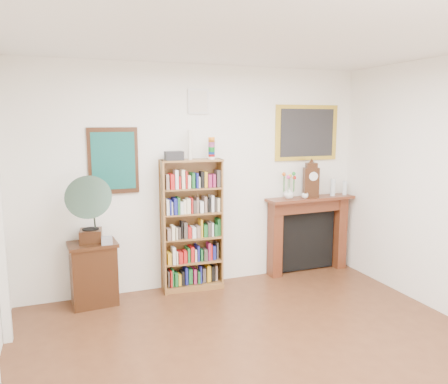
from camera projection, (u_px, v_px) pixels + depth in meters
name	position (u px, v px, depth m)	size (l,w,h in m)	color
room	(299.00, 219.00, 3.23)	(4.51, 5.01, 2.81)	#4E2917
teal_poster	(113.00, 161.00, 5.12)	(0.58, 0.04, 0.78)	black
small_picture	(198.00, 101.00, 5.37)	(0.26, 0.04, 0.30)	white
gilt_painting	(307.00, 133.00, 5.97)	(0.95, 0.04, 0.75)	gold
bookshelf	(192.00, 218.00, 5.43)	(0.78, 0.34, 1.90)	brown
side_cabinet	(94.00, 274.00, 5.04)	(0.54, 0.39, 0.74)	black
fireplace	(307.00, 228.00, 6.12)	(1.28, 0.34, 1.08)	#492311
gramophone	(90.00, 206.00, 4.81)	(0.56, 0.66, 0.80)	black
cd_stack	(107.00, 241.00, 4.93)	(0.12, 0.12, 0.08)	#B5B6C2
mantel_clock	(311.00, 181.00, 5.95)	(0.23, 0.16, 0.47)	black
flower_vase	(289.00, 193.00, 5.87)	(0.14, 0.14, 0.15)	silver
teacup	(305.00, 196.00, 5.90)	(0.09, 0.09, 0.07)	white
bottle_left	(333.00, 187.00, 6.10)	(0.07, 0.07, 0.24)	silver
bottle_right	(345.00, 188.00, 6.18)	(0.06, 0.06, 0.20)	silver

